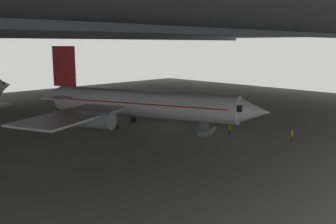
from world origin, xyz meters
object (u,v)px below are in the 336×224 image
crew_worker_by_stairs (230,129)px  traffic_cone_orange (288,138)px  boarding_stairs (207,128)px  crew_worker_near_nose (292,135)px  airplane_main (138,103)px

crew_worker_by_stairs → traffic_cone_orange: (3.27, -6.38, -0.61)m
traffic_cone_orange → crew_worker_by_stairs: bearing=117.1°
boarding_stairs → crew_worker_near_nose: (3.37, -10.18, 0.17)m
crew_worker_by_stairs → airplane_main: bearing=113.8°
crew_worker_near_nose → traffic_cone_orange: size_ratio=2.64×
crew_worker_near_nose → traffic_cone_orange: 1.39m
boarding_stairs → crew_worker_near_nose: size_ratio=2.90×
airplane_main → crew_worker_near_nose: (7.61, -19.15, -2.51)m
crew_worker_near_nose → airplane_main: bearing=111.7°
airplane_main → crew_worker_by_stairs: (5.23, -11.88, -2.50)m
boarding_stairs → crew_worker_by_stairs: (0.99, -2.91, 0.18)m
airplane_main → traffic_cone_orange: airplane_main is taller
crew_worker_near_nose → crew_worker_by_stairs: 7.65m
airplane_main → crew_worker_near_nose: airplane_main is taller
airplane_main → crew_worker_near_nose: size_ratio=21.58×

